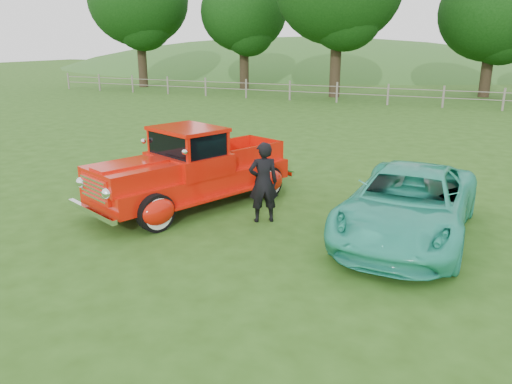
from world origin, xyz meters
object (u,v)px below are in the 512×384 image
at_px(teal_sedan, 408,204).
at_px(tree_far_west, 138,1).
at_px(tree_mid_west, 244,13).
at_px(tree_near_east, 494,13).
at_px(red_pickup, 192,171).
at_px(man, 263,182).

bearing_deg(teal_sedan, tree_far_west, 136.66).
xyz_separation_m(tree_mid_west, teal_sedan, (15.95, -26.25, -4.90)).
xyz_separation_m(tree_near_east, red_pickup, (-5.75, -27.27, -4.45)).
bearing_deg(tree_mid_west, red_pickup, -66.82).
height_order(tree_near_east, red_pickup, tree_near_east).
relative_size(tree_mid_west, teal_sedan, 1.81).
bearing_deg(tree_near_east, man, -97.96).
distance_m(tree_far_west, teal_sedan, 34.58).
height_order(tree_far_west, tree_mid_west, tree_far_west).
distance_m(tree_far_west, man, 32.93).
relative_size(tree_near_east, man, 5.02).
height_order(tree_far_west, teal_sedan, tree_far_west).
height_order(teal_sedan, man, man).
bearing_deg(tree_mid_west, tree_near_east, 3.37).
distance_m(tree_near_east, man, 28.22).
relative_size(tree_mid_west, man, 5.09).
bearing_deg(red_pickup, teal_sedan, 21.82).
xyz_separation_m(tree_mid_west, man, (13.14, -26.60, -4.72)).
height_order(tree_far_west, man, tree_far_west).
bearing_deg(teal_sedan, red_pickup, -177.75).
height_order(tree_near_east, teal_sedan, tree_near_east).
bearing_deg(tree_mid_west, teal_sedan, -58.71).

